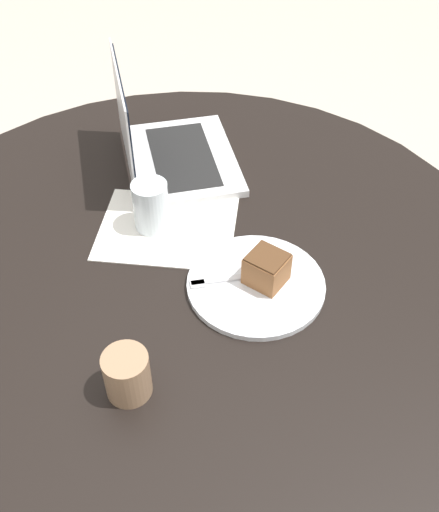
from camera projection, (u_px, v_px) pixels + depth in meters
ground_plane at (194, 435)px, 1.74m from camera, size 12.00×12.00×0.00m
dining_table at (186, 299)px, 1.32m from camera, size 1.34×1.34×0.73m
paper_document at (168, 228)px, 1.28m from camera, size 0.36×0.33×0.00m
plate at (257, 283)px, 1.16m from camera, size 0.27×0.27×0.01m
cake_slice at (267, 269)px, 1.14m from camera, size 0.08×0.07×0.07m
fork at (224, 279)px, 1.16m from camera, size 0.14×0.13×0.00m
coffee_glass at (127, 375)px, 0.97m from camera, size 0.08×0.08×0.09m
water_glass at (151, 206)px, 1.25m from camera, size 0.08×0.08×0.11m
laptop at (167, 149)px, 1.42m from camera, size 0.41×0.42×0.25m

